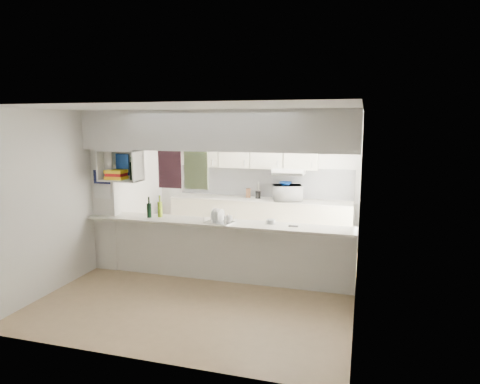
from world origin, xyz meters
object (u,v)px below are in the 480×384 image
at_px(bowl, 285,184).
at_px(dish_rack, 220,217).
at_px(microwave, 288,193).
at_px(wine_bottles, 155,209).

height_order(bowl, dish_rack, bowl).
xyz_separation_m(microwave, bowl, (-0.04, -0.00, 0.18)).
relative_size(bowl, wine_bottles, 0.73).
height_order(microwave, wine_bottles, wine_bottles).
bearing_deg(wine_bottles, bowl, 49.77).
height_order(microwave, dish_rack, microwave).
xyz_separation_m(bowl, dish_rack, (-0.62, -2.11, -0.25)).
relative_size(microwave, bowl, 2.14).
bearing_deg(dish_rack, wine_bottles, -169.44).
distance_m(microwave, bowl, 0.19).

